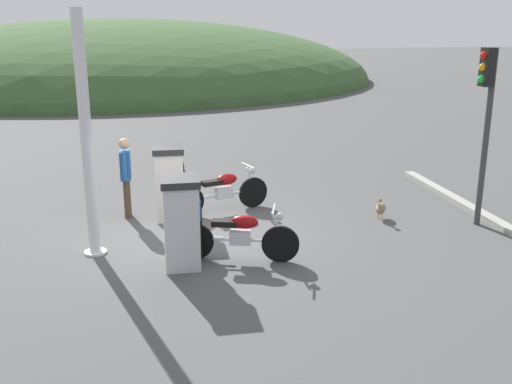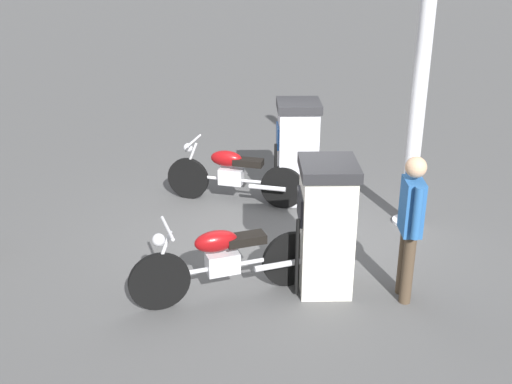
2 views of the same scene
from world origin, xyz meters
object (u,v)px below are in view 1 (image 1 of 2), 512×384
object	(u,v)px
fuel_pump_far	(169,182)
motorcycle_near_pump	(239,235)
roadside_traffic_light	(486,106)
motorcycle_far_pump	(223,190)
attendant_person	(126,172)
fuel_pump_near	(181,222)
wandering_duck	(381,208)
canopy_support_pole	(87,142)

from	to	relation	value
fuel_pump_far	motorcycle_near_pump	world-z (taller)	fuel_pump_far
fuel_pump_far	roadside_traffic_light	distance (m)	6.44
fuel_pump_far	motorcycle_far_pump	world-z (taller)	fuel_pump_far
fuel_pump_far	attendant_person	distance (m)	0.93
fuel_pump_near	roadside_traffic_light	world-z (taller)	roadside_traffic_light
motorcycle_far_pump	fuel_pump_far	bearing A→B (deg)	-172.17
fuel_pump_near	roadside_traffic_light	bearing A→B (deg)	7.91
motorcycle_far_pump	wandering_duck	bearing A→B (deg)	-20.06
fuel_pump_near	attendant_person	distance (m)	2.98
motorcycle_near_pump	fuel_pump_near	bearing A→B (deg)	-177.42
canopy_support_pole	motorcycle_far_pump	bearing A→B (deg)	34.70
fuel_pump_near	roadside_traffic_light	distance (m)	6.25
fuel_pump_far	motorcycle_far_pump	distance (m)	1.19
motorcycle_far_pump	canopy_support_pole	distance (m)	3.54
fuel_pump_far	attendant_person	world-z (taller)	attendant_person
fuel_pump_near	wandering_duck	distance (m)	4.59
canopy_support_pole	attendant_person	bearing A→B (deg)	72.56
motorcycle_far_pump	roadside_traffic_light	distance (m)	5.54
fuel_pump_far	canopy_support_pole	world-z (taller)	canopy_support_pole
fuel_pump_near	motorcycle_far_pump	world-z (taller)	fuel_pump_near
fuel_pump_far	canopy_support_pole	xyz separation A→B (m)	(-1.47, -1.66, 1.25)
roadside_traffic_light	motorcycle_far_pump	bearing A→B (deg)	158.66
fuel_pump_near	fuel_pump_far	bearing A→B (deg)	90.00
roadside_traffic_light	motorcycle_near_pump	bearing A→B (deg)	-171.06
roadside_traffic_light	canopy_support_pole	world-z (taller)	canopy_support_pole
attendant_person	canopy_support_pole	distance (m)	2.30
fuel_pump_far	motorcycle_near_pump	xyz separation A→B (m)	(0.98, -2.52, -0.31)
roadside_traffic_light	canopy_support_pole	xyz separation A→B (m)	(-7.45, 0.08, -0.37)
fuel_pump_near	roadside_traffic_light	xyz separation A→B (m)	(5.98, 0.83, 1.62)
fuel_pump_near	fuel_pump_far	size ratio (longest dim) A/B	1.01
fuel_pump_near	canopy_support_pole	xyz separation A→B (m)	(-1.47, 0.91, 1.24)
attendant_person	roadside_traffic_light	world-z (taller)	roadside_traffic_light
motorcycle_near_pump	roadside_traffic_light	xyz separation A→B (m)	(5.00, 0.79, 1.94)
motorcycle_near_pump	canopy_support_pole	bearing A→B (deg)	160.63
fuel_pump_near	attendant_person	xyz separation A→B (m)	(-0.86, 2.85, 0.18)
fuel_pump_near	motorcycle_near_pump	bearing A→B (deg)	2.58
attendant_person	canopy_support_pole	world-z (taller)	canopy_support_pole
fuel_pump_far	fuel_pump_near	bearing A→B (deg)	-90.00
attendant_person	wandering_duck	world-z (taller)	attendant_person
fuel_pump_near	fuel_pump_far	xyz separation A→B (m)	(-0.00, 2.56, -0.01)
motorcycle_far_pump	roadside_traffic_light	bearing A→B (deg)	-21.34
fuel_pump_far	wandering_duck	distance (m)	4.42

